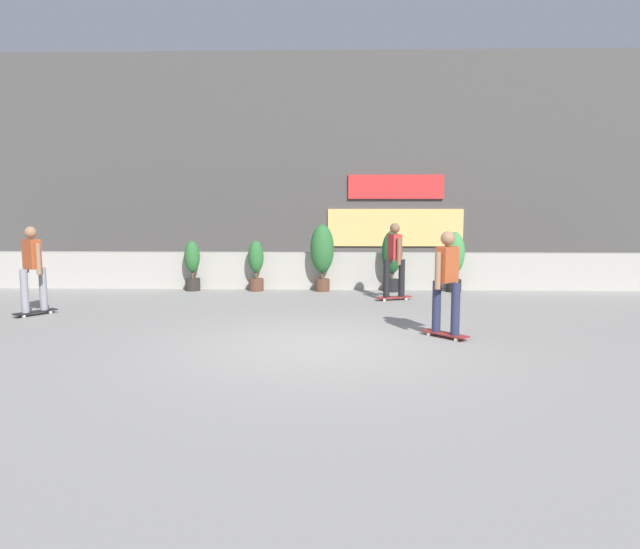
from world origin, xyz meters
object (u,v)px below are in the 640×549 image
object	(u,v)px
potted_plant_4	(454,257)
potted_plant_0	(192,264)
potted_plant_1	(256,264)
skater_by_wall_right	(33,266)
skater_foreground	(394,258)
potted_plant_3	(392,256)
potted_plant_2	(322,252)
skater_by_wall_left	(447,279)

from	to	relation	value
potted_plant_4	potted_plant_0	bearing A→B (deg)	180.00
potted_plant_1	skater_by_wall_right	xyz separation A→B (m)	(-3.80, -3.27, 0.29)
potted_plant_0	potted_plant_1	xyz separation A→B (m)	(1.56, 0.00, 0.01)
skater_foreground	potted_plant_3	bearing A→B (deg)	87.00
potted_plant_0	potted_plant_3	bearing A→B (deg)	-0.00
potted_plant_1	potted_plant_2	world-z (taller)	potted_plant_2
potted_plant_0	potted_plant_2	size ratio (longest dim) A/B	0.75
potted_plant_1	skater_by_wall_right	size ratio (longest dim) A/B	0.72
potted_plant_3	skater_by_wall_left	distance (m)	4.96
skater_foreground	skater_by_wall_right	bearing A→B (deg)	-164.27
potted_plant_3	skater_by_wall_right	bearing A→B (deg)	-155.27
skater_by_wall_right	skater_by_wall_left	size ratio (longest dim) A/B	1.00
skater_by_wall_right	skater_foreground	world-z (taller)	same
potted_plant_1	potted_plant_3	size ratio (longest dim) A/B	0.83
potted_plant_3	skater_by_wall_right	distance (m)	7.81
potted_plant_3	skater_foreground	xyz separation A→B (m)	(-0.07, -1.29, 0.08)
potted_plant_1	potted_plant_3	distance (m)	3.30
potted_plant_0	potted_plant_2	distance (m)	3.18
skater_by_wall_right	potted_plant_3	bearing A→B (deg)	24.73
potted_plant_0	potted_plant_4	size ratio (longest dim) A/B	0.84
skater_by_wall_right	potted_plant_2	bearing A→B (deg)	31.14
potted_plant_0	skater_by_wall_left	distance (m)	7.23
potted_plant_4	skater_foreground	distance (m)	2.02
potted_plant_4	skater_foreground	size ratio (longest dim) A/B	0.85
potted_plant_3	potted_plant_4	world-z (taller)	potted_plant_3
potted_plant_0	potted_plant_2	world-z (taller)	potted_plant_2
potted_plant_1	skater_foreground	distance (m)	3.49
potted_plant_1	potted_plant_2	size ratio (longest dim) A/B	0.76
potted_plant_4	skater_by_wall_right	size ratio (longest dim) A/B	0.85
potted_plant_2	skater_foreground	xyz separation A→B (m)	(1.62, -1.29, -0.01)
potted_plant_1	potted_plant_2	bearing A→B (deg)	0.00
potted_plant_0	skater_by_wall_left	world-z (taller)	skater_by_wall_left
potted_plant_0	potted_plant_2	bearing A→B (deg)	0.00
potted_plant_0	potted_plant_3	xyz separation A→B (m)	(4.85, -0.00, 0.21)
skater_by_wall_right	skater_by_wall_left	xyz separation A→B (m)	(7.50, -1.68, 0.00)
potted_plant_1	skater_by_wall_left	world-z (taller)	skater_by_wall_left
skater_foreground	skater_by_wall_left	bearing A→B (deg)	-82.56
potted_plant_1	potted_plant_4	bearing A→B (deg)	0.00
potted_plant_4	skater_by_wall_left	bearing A→B (deg)	-102.34
potted_plant_2	potted_plant_4	bearing A→B (deg)	0.00
skater_by_wall_right	skater_by_wall_left	world-z (taller)	same
potted_plant_1	skater_by_wall_left	bearing A→B (deg)	-53.15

